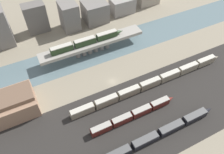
% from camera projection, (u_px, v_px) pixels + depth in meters
% --- Properties ---
extents(ground_plane, '(400.00, 400.00, 0.00)m').
position_uv_depth(ground_plane, '(113.00, 82.00, 110.82)').
color(ground_plane, gray).
extents(railbed_yard, '(280.00, 42.00, 0.01)m').
position_uv_depth(railbed_yard, '(137.00, 118.00, 96.52)').
color(railbed_yard, '#282623').
rests_on(railbed_yard, ground).
extents(river_water, '(320.00, 21.67, 0.01)m').
position_uv_depth(river_water, '(93.00, 52.00, 125.88)').
color(river_water, slate).
rests_on(river_water, ground).
extents(bridge, '(60.25, 7.95, 7.04)m').
position_uv_depth(bridge, '(92.00, 44.00, 121.85)').
color(bridge, gray).
rests_on(bridge, ground).
extents(train_on_bridge, '(42.51, 3.01, 3.69)m').
position_uv_depth(train_on_bridge, '(88.00, 41.00, 118.52)').
color(train_on_bridge, '#23381E').
rests_on(train_on_bridge, bridge).
extents(train_yard_near, '(92.09, 3.20, 3.47)m').
position_uv_depth(train_yard_near, '(121.00, 153.00, 84.43)').
color(train_yard_near, black).
rests_on(train_yard_near, ground).
extents(train_yard_mid, '(41.79, 2.78, 3.69)m').
position_uv_depth(train_yard_mid, '(134.00, 114.00, 95.77)').
color(train_yard_mid, '#5B1E19').
rests_on(train_yard_mid, ground).
extents(train_yard_far, '(86.17, 2.79, 4.15)m').
position_uv_depth(train_yard_far, '(152.00, 83.00, 107.57)').
color(train_yard_far, gray).
rests_on(train_yard_far, ground).
extents(warehouse_building, '(24.92, 15.56, 10.90)m').
position_uv_depth(warehouse_building, '(7.00, 106.00, 94.59)').
color(warehouse_building, '#937056').
rests_on(warehouse_building, ground).
extents(city_block_center, '(12.99, 8.08, 18.16)m').
position_uv_depth(city_block_center, '(36.00, 18.00, 132.72)').
color(city_block_center, '#605B56').
rests_on(city_block_center, ground).
extents(city_block_right, '(10.24, 12.54, 17.22)m').
position_uv_depth(city_block_right, '(69.00, 16.00, 134.96)').
color(city_block_right, slate).
rests_on(city_block_right, ground).
extents(city_block_far_right, '(14.99, 13.85, 13.12)m').
position_uv_depth(city_block_far_right, '(95.00, 12.00, 142.01)').
color(city_block_far_right, slate).
rests_on(city_block_far_right, ground).
extents(city_block_tall, '(16.39, 9.77, 10.34)m').
position_uv_depth(city_block_tall, '(122.00, 6.00, 149.57)').
color(city_block_tall, gray).
rests_on(city_block_tall, ground).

